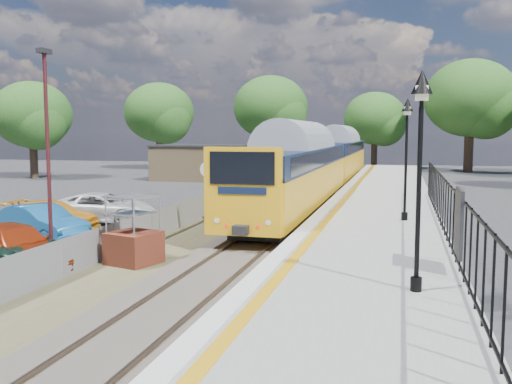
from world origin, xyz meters
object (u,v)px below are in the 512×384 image
(victorian_lamp_north, at_px, (407,130))
(speed_sign, at_px, (207,185))
(victorian_lamp_south, at_px, (421,129))
(carpark_lamp, at_px, (48,144))
(car_white, at_px, (102,208))
(car_blue, at_px, (41,223))
(car_yellow, at_px, (53,215))
(train, at_px, (324,160))
(brick_plinth, at_px, (134,232))
(car_red, at_px, (13,246))

(victorian_lamp_north, xyz_separation_m, speed_sign, (-7.80, -0.37, -2.21))
(victorian_lamp_south, bearing_deg, carpark_lamp, 163.01)
(speed_sign, relative_size, car_white, 0.61)
(car_blue, distance_m, car_yellow, 2.97)
(carpark_lamp, bearing_deg, speed_sign, 64.37)
(victorian_lamp_south, bearing_deg, train, 101.72)
(brick_plinth, relative_size, car_white, 0.45)
(car_red, xyz_separation_m, car_blue, (-2.00, 4.26, -0.04))
(victorian_lamp_north, xyz_separation_m, train, (-5.30, 16.52, -1.96))
(speed_sign, bearing_deg, victorian_lamp_south, -39.01)
(car_blue, relative_size, car_yellow, 1.02)
(brick_plinth, height_order, carpark_lamp, carpark_lamp)
(car_yellow, bearing_deg, victorian_lamp_south, -119.93)
(victorian_lamp_north, bearing_deg, carpark_lamp, -148.44)
(car_blue, bearing_deg, train, -2.82)
(car_yellow, bearing_deg, brick_plinth, -127.17)
(car_blue, bearing_deg, brick_plinth, -97.26)
(car_yellow, bearing_deg, victorian_lamp_north, -85.97)
(car_red, height_order, car_white, car_red)
(brick_plinth, height_order, car_red, brick_plinth)
(victorian_lamp_north, height_order, speed_sign, victorian_lamp_north)
(carpark_lamp, xyz_separation_m, car_white, (-2.92, 8.36, -3.18))
(carpark_lamp, bearing_deg, car_red, -139.44)
(carpark_lamp, relative_size, car_white, 1.35)
(train, relative_size, brick_plinth, 18.09)
(brick_plinth, distance_m, car_white, 9.30)
(brick_plinth, height_order, car_yellow, brick_plinth)
(brick_plinth, bearing_deg, speed_sign, 84.24)
(speed_sign, height_order, car_red, speed_sign)
(speed_sign, relative_size, car_yellow, 0.72)
(car_red, bearing_deg, victorian_lamp_north, -32.81)
(train, xyz_separation_m, carpark_lamp, (-5.51, -23.16, 1.53))
(train, height_order, car_yellow, train)
(train, bearing_deg, car_white, -119.66)
(carpark_lamp, bearing_deg, car_yellow, 123.52)
(victorian_lamp_south, height_order, car_blue, victorian_lamp_south)
(brick_plinth, distance_m, car_red, 3.64)
(car_red, height_order, car_yellow, car_red)
(victorian_lamp_south, distance_m, carpark_lamp, 11.52)
(car_red, xyz_separation_m, car_yellow, (-3.27, 6.94, -0.14))
(victorian_lamp_south, height_order, brick_plinth, victorian_lamp_south)
(speed_sign, xyz_separation_m, car_blue, (-5.85, -2.73, -1.38))
(speed_sign, relative_size, car_red, 0.69)
(brick_plinth, height_order, car_white, brick_plinth)
(train, relative_size, car_red, 9.24)
(speed_sign, bearing_deg, car_red, -107.57)
(victorian_lamp_north, height_order, car_white, victorian_lamp_north)
(speed_sign, relative_size, car_blue, 0.70)
(victorian_lamp_north, bearing_deg, speed_sign, -177.30)
(car_white, bearing_deg, train, -36.03)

